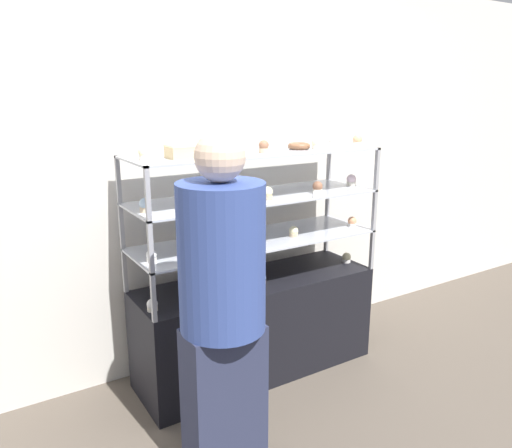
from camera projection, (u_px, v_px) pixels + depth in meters
The scene contains 30 objects.
ground_plane at pixel (256, 369), 3.38m from camera, with size 20.00×20.00×0.00m, color brown.
back_wall at pixel (225, 171), 3.37m from camera, with size 8.00×0.05×2.60m.
display_base at pixel (256, 325), 3.30m from camera, with size 1.58×0.51×0.65m.
display_riser_lower at pixel (256, 241), 3.15m from camera, with size 1.58×0.51×0.27m.
display_riser_middle at pixel (256, 198), 3.08m from camera, with size 1.58×0.51×0.27m.
display_riser_upper at pixel (256, 154), 3.01m from camera, with size 1.58×0.51×0.27m.
layer_cake_centerpiece at pixel (236, 274), 3.12m from camera, with size 0.17×0.17×0.14m.
sheet_cake_frosted at pixel (188, 151), 2.71m from camera, with size 0.23×0.13×0.07m.
cupcake_0 at pixel (152, 305), 2.74m from camera, with size 0.06×0.06×0.07m.
cupcake_1 at pixel (261, 279), 3.14m from camera, with size 0.06×0.06×0.07m.
cupcake_2 at pixel (346, 258), 3.53m from camera, with size 0.06×0.06×0.07m.
price_tag_0 at pixel (208, 304), 2.78m from camera, with size 0.04×0.00×0.04m.
cupcake_3 at pixel (151, 256), 2.71m from camera, with size 0.06×0.06×0.07m.
cupcake_4 at pixel (230, 244), 2.92m from camera, with size 0.06×0.06×0.07m.
cupcake_5 at pixel (294, 232), 3.19m from camera, with size 0.06×0.06×0.07m.
cupcake_6 at pixel (352, 222), 3.42m from camera, with size 0.06×0.06×0.07m.
price_tag_1 at pixel (200, 259), 2.69m from camera, with size 0.04×0.00×0.04m.
cupcake_7 at pixel (145, 205), 2.65m from camera, with size 0.06×0.06×0.08m.
cupcake_8 at pixel (205, 198), 2.84m from camera, with size 0.06×0.06×0.08m.
cupcake_9 at pixel (267, 193), 2.97m from camera, with size 0.06×0.06×0.08m.
cupcake_10 at pixel (317, 188), 3.14m from camera, with size 0.06×0.06×0.08m.
cupcake_11 at pixel (351, 180), 3.41m from camera, with size 0.06×0.06×0.08m.
price_tag_2 at pixel (315, 194), 3.02m from camera, with size 0.04×0.00×0.04m.
cupcake_12 at pixel (144, 154), 2.59m from camera, with size 0.06×0.06×0.07m.
cupcake_13 at pixel (264, 147), 2.93m from camera, with size 0.06×0.06×0.07m.
cupcake_14 at pixel (317, 144), 3.09m from camera, with size 0.06×0.06×0.07m.
cupcake_15 at pixel (357, 141), 3.29m from camera, with size 0.06×0.06×0.07m.
price_tag_3 at pixel (318, 149), 2.95m from camera, with size 0.04×0.00×0.04m.
donut_glazed at pixel (299, 146), 3.13m from camera, with size 0.14×0.14×0.04m.
customer_figure at pixel (223, 304), 2.25m from camera, with size 0.39×0.39×1.67m.
Camera 1 is at (-1.59, -2.56, 1.81)m, focal length 35.00 mm.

